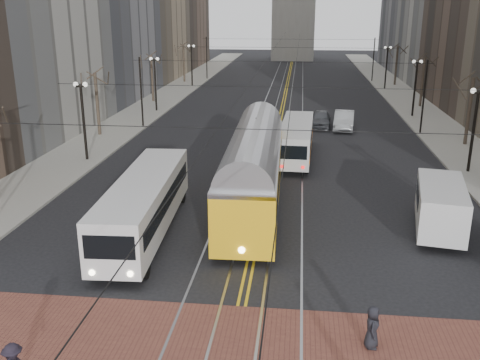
% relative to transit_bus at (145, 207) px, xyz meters
% --- Properties ---
extents(ground, '(260.00, 260.00, 0.00)m').
position_rel_transit_bus_xyz_m(ground, '(5.58, -5.38, -1.46)').
color(ground, black).
rests_on(ground, ground).
extents(sidewalk_left, '(5.00, 140.00, 0.15)m').
position_rel_transit_bus_xyz_m(sidewalk_left, '(-9.42, 39.62, -1.39)').
color(sidewalk_left, gray).
rests_on(sidewalk_left, ground).
extents(sidewalk_right, '(5.00, 140.00, 0.15)m').
position_rel_transit_bus_xyz_m(sidewalk_right, '(20.58, 39.62, -1.39)').
color(sidewalk_right, gray).
rests_on(sidewalk_right, ground).
extents(crosswalk_band, '(25.00, 6.00, 0.01)m').
position_rel_transit_bus_xyz_m(crosswalk_band, '(5.58, -9.38, -1.46)').
color(crosswalk_band, brown).
rests_on(crosswalk_band, ground).
extents(streetcar_rails, '(4.80, 130.00, 0.02)m').
position_rel_transit_bus_xyz_m(streetcar_rails, '(5.58, 39.62, -1.46)').
color(streetcar_rails, gray).
rests_on(streetcar_rails, ground).
extents(centre_lines, '(0.42, 130.00, 0.01)m').
position_rel_transit_bus_xyz_m(centre_lines, '(5.58, 39.62, -1.46)').
color(centre_lines, gold).
rests_on(centre_lines, ground).
extents(lamp_posts, '(27.60, 57.20, 5.60)m').
position_rel_transit_bus_xyz_m(lamp_posts, '(5.58, 23.37, 1.34)').
color(lamp_posts, black).
rests_on(lamp_posts, ground).
extents(street_trees, '(31.68, 53.28, 5.60)m').
position_rel_transit_bus_xyz_m(street_trees, '(5.58, 29.87, 1.34)').
color(street_trees, '#382D23').
rests_on(street_trees, ground).
extents(trolley_wires, '(25.96, 120.00, 6.60)m').
position_rel_transit_bus_xyz_m(trolley_wires, '(5.58, 29.45, 2.31)').
color(trolley_wires, black).
rests_on(trolley_wires, ground).
extents(transit_bus, '(2.98, 11.81, 2.93)m').
position_rel_transit_bus_xyz_m(transit_bus, '(0.00, 0.00, 0.00)').
color(transit_bus, silver).
rests_on(transit_bus, ground).
extents(streetcar, '(3.23, 15.66, 3.68)m').
position_rel_transit_bus_xyz_m(streetcar, '(5.08, 4.54, 0.38)').
color(streetcar, yellow).
rests_on(streetcar, ground).
extents(rear_bus, '(2.61, 10.30, 2.67)m').
position_rel_transit_bus_xyz_m(rear_bus, '(7.38, 15.23, -0.13)').
color(rear_bus, silver).
rests_on(rear_bus, ground).
extents(cargo_van, '(3.16, 6.01, 2.53)m').
position_rel_transit_bus_xyz_m(cargo_van, '(14.76, 1.81, -0.20)').
color(cargo_van, silver).
rests_on(cargo_van, ground).
extents(sedan_grey, '(2.10, 4.72, 1.58)m').
position_rel_transit_bus_xyz_m(sedan_grey, '(9.58, 26.59, -0.67)').
color(sedan_grey, '#3C3F43').
rests_on(sedan_grey, ground).
extents(sedan_silver, '(2.30, 5.27, 1.68)m').
position_rel_transit_bus_xyz_m(sedan_silver, '(11.73, 25.95, -0.62)').
color(sedan_silver, '#929699').
rests_on(sedan_silver, ground).
extents(pedestrian_a, '(0.56, 0.79, 1.53)m').
position_rel_transit_bus_xyz_m(pedestrian_a, '(10.21, -8.45, -0.69)').
color(pedestrian_a, black).
rests_on(pedestrian_a, crosswalk_band).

